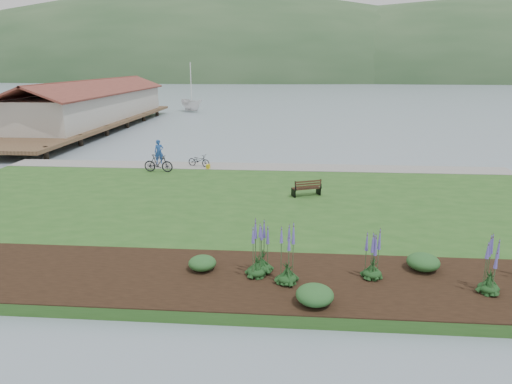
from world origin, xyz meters
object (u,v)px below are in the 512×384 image
(park_bench, at_px, (307,188))
(sailboat, at_px, (192,112))
(person, at_px, (159,150))
(bicycle_a, at_px, (199,160))

(park_bench, bearing_deg, sailboat, 87.45)
(park_bench, height_order, person, person)
(park_bench, height_order, bicycle_a, park_bench)
(park_bench, distance_m, person, 12.42)
(park_bench, xyz_separation_m, bicycle_a, (-7.16, 6.59, -0.04))
(park_bench, distance_m, sailboat, 48.52)
(park_bench, bearing_deg, person, 122.44)
(bicycle_a, height_order, sailboat, sailboat)
(sailboat, bearing_deg, bicycle_a, -117.20)
(park_bench, xyz_separation_m, sailboat, (-16.17, 45.74, -0.86))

